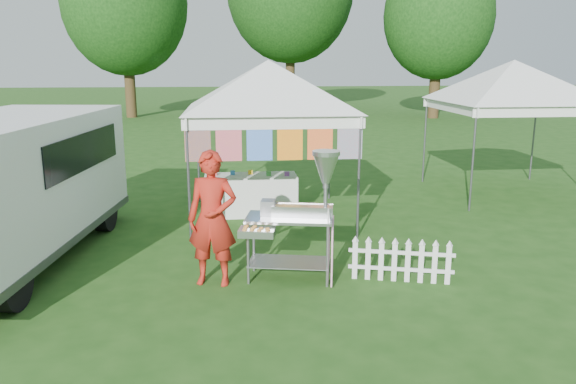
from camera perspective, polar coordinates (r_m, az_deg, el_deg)
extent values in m
plane|color=#204B15|center=(7.66, -0.04, -9.72)|extent=(120.00, 120.00, 0.00)
cylinder|color=#59595E|center=(9.33, -10.06, 1.04)|extent=(0.04, 0.04, 2.10)
cylinder|color=#59595E|center=(9.54, 7.20, 1.42)|extent=(0.04, 0.04, 2.10)
cylinder|color=#59595E|center=(12.11, -9.13, 3.86)|extent=(0.04, 0.04, 2.10)
cylinder|color=#59595E|center=(12.28, 4.25, 4.12)|extent=(0.04, 0.04, 2.10)
cube|color=white|center=(9.18, -1.36, 7.06)|extent=(3.00, 0.03, 0.22)
cube|color=white|center=(12.00, -2.44, 8.50)|extent=(3.00, 0.03, 0.22)
pyramid|color=white|center=(10.54, -2.02, 13.30)|extent=(4.24, 4.24, 0.90)
cylinder|color=#59595E|center=(9.17, -1.37, 7.55)|extent=(3.00, 0.03, 0.03)
cube|color=orange|center=(9.20, -9.17, 5.21)|extent=(0.42, 0.01, 0.70)
cube|color=#BB179B|center=(9.18, -6.04, 5.29)|extent=(0.42, 0.01, 0.70)
cube|color=#1634B7|center=(9.19, -2.91, 5.36)|extent=(0.42, 0.01, 0.70)
cube|color=#F5371B|center=(9.23, 0.20, 5.41)|extent=(0.42, 0.01, 0.70)
cube|color=red|center=(9.30, 3.28, 5.44)|extent=(0.42, 0.01, 0.70)
cube|color=#33BCC1|center=(9.39, 6.31, 5.46)|extent=(0.42, 0.01, 0.70)
cylinder|color=#59595E|center=(11.79, 18.27, 3.11)|extent=(0.04, 0.04, 2.10)
cylinder|color=#59595E|center=(14.40, 13.73, 5.12)|extent=(0.04, 0.04, 2.10)
cylinder|color=#59595E|center=(15.57, 23.67, 4.98)|extent=(0.04, 0.04, 2.10)
cube|color=white|center=(12.32, 24.69, 7.44)|extent=(3.00, 0.03, 0.22)
cube|color=white|center=(14.84, 19.17, 8.70)|extent=(3.00, 0.03, 0.22)
pyramid|color=white|center=(13.53, 22.04, 12.35)|extent=(4.24, 4.24, 0.90)
cylinder|color=#59595E|center=(12.32, 24.72, 7.81)|extent=(3.00, 0.03, 0.03)
cylinder|color=#392A14|center=(31.48, -15.78, 10.91)|extent=(0.56, 0.56, 3.96)
ellipsoid|color=#29621B|center=(31.60, -16.24, 17.93)|extent=(6.40, 6.40, 7.36)
cylinder|color=#392A14|center=(35.22, 0.23, 12.30)|extent=(0.56, 0.56, 4.84)
cylinder|color=#392A14|center=(30.95, 14.68, 10.53)|extent=(0.56, 0.56, 3.52)
ellipsoid|color=#29621B|center=(31.01, 15.06, 16.89)|extent=(5.60, 5.60, 6.44)
cylinder|color=gray|center=(7.66, -4.08, -6.23)|extent=(0.05, 0.05, 0.88)
cylinder|color=gray|center=(7.56, 4.04, -6.49)|extent=(0.05, 0.05, 0.88)
cylinder|color=gray|center=(8.11, -3.51, -5.09)|extent=(0.05, 0.05, 0.88)
cylinder|color=gray|center=(8.02, 4.14, -5.32)|extent=(0.05, 0.05, 0.88)
cube|color=gray|center=(7.88, 0.13, -7.12)|extent=(1.20, 0.77, 0.01)
cube|color=#B7B7BC|center=(7.68, 0.13, -2.67)|extent=(1.27, 0.81, 0.04)
cube|color=#B7B7BC|center=(7.69, 1.47, -1.94)|extent=(0.86, 0.40, 0.15)
cube|color=gray|center=(7.73, -2.01, -1.60)|extent=(0.23, 0.25, 0.22)
cylinder|color=gray|center=(7.59, 3.85, 0.54)|extent=(0.06, 0.06, 0.88)
cone|color=#B7B7BC|center=(7.54, 3.87, 2.35)|extent=(0.42, 0.42, 0.39)
cylinder|color=#B7B7BC|center=(7.51, 3.90, 3.97)|extent=(0.44, 0.44, 0.06)
cube|color=#B7B7BC|center=(7.40, -3.17, -4.10)|extent=(0.52, 0.38, 0.10)
cube|color=#FFABCB|center=(7.78, 4.53, -5.90)|extent=(0.16, 0.72, 0.79)
cube|color=white|center=(7.36, 4.11, -2.47)|extent=(0.04, 0.14, 0.18)
imported|color=#B32216|center=(7.58, -7.68, -2.70)|extent=(0.75, 0.57, 1.84)
cube|color=white|center=(9.25, -27.21, 1.04)|extent=(2.71, 5.39, 1.81)
cube|color=#59595E|center=(9.46, -26.64, -4.32)|extent=(2.74, 5.45, 0.12)
cube|color=white|center=(11.29, -21.69, 1.26)|extent=(2.04, 0.97, 0.93)
cube|color=black|center=(9.31, -19.96, 3.89)|extent=(0.38, 2.82, 0.57)
cube|color=black|center=(11.52, -21.28, 5.44)|extent=(1.75, 0.25, 0.57)
cylinder|color=black|center=(7.67, -26.30, -8.30)|extent=(0.32, 0.73, 0.70)
cylinder|color=black|center=(11.29, -26.85, -1.72)|extent=(0.32, 0.73, 0.70)
cylinder|color=black|center=(10.55, -18.11, -1.90)|extent=(0.32, 0.73, 0.70)
cube|color=white|center=(7.92, 6.82, -6.85)|extent=(0.07, 0.04, 0.56)
cube|color=white|center=(7.92, 8.13, -6.90)|extent=(0.07, 0.04, 0.56)
cube|color=white|center=(7.92, 9.44, -6.95)|extent=(0.07, 0.04, 0.56)
cube|color=white|center=(7.92, 10.75, -6.99)|extent=(0.07, 0.04, 0.56)
cube|color=white|center=(7.93, 12.06, -7.04)|extent=(0.07, 0.04, 0.56)
cube|color=white|center=(7.94, 13.36, -7.07)|extent=(0.07, 0.04, 0.56)
cube|color=white|center=(7.96, 14.67, -7.11)|extent=(0.07, 0.04, 0.56)
cube|color=white|center=(7.98, 15.96, -7.14)|extent=(0.07, 0.04, 0.56)
cube|color=white|center=(7.96, 11.37, -7.69)|extent=(1.40, 0.40, 0.05)
cube|color=white|center=(7.88, 11.45, -6.06)|extent=(1.40, 0.40, 0.05)
cube|color=white|center=(11.10, -3.79, -0.29)|extent=(1.80, 0.70, 0.79)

